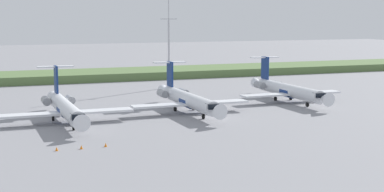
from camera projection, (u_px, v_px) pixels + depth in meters
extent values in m
plane|color=gray|center=(156.00, 96.00, 135.37)|extent=(500.00, 500.00, 0.00)
cube|color=#597542|center=(114.00, 74.00, 173.41)|extent=(320.00, 20.00, 2.26)
cylinder|color=silver|center=(66.00, 109.00, 101.96)|extent=(2.70, 24.00, 2.70)
cone|color=silver|center=(80.00, 122.00, 89.47)|extent=(2.70, 3.00, 2.70)
cone|color=silver|center=(54.00, 98.00, 114.91)|extent=(2.30, 4.00, 2.29)
cube|color=black|center=(78.00, 117.00, 91.16)|extent=(2.02, 1.80, 0.90)
cylinder|color=navy|center=(66.00, 109.00, 101.98)|extent=(2.76, 3.60, 2.76)
cube|color=silver|center=(31.00, 115.00, 99.03)|extent=(11.00, 3.20, 0.36)
cube|color=silver|center=(101.00, 111.00, 103.20)|extent=(11.00, 3.20, 0.36)
cube|color=navy|center=(56.00, 79.00, 111.60)|extent=(0.36, 3.20, 5.20)
cube|color=silver|center=(55.00, 67.00, 111.54)|extent=(6.80, 1.80, 0.24)
cylinder|color=gray|center=(46.00, 101.00, 109.65)|extent=(1.50, 3.40, 1.50)
cylinder|color=gray|center=(70.00, 100.00, 111.24)|extent=(1.50, 3.40, 1.50)
cylinder|color=gray|center=(73.00, 124.00, 95.27)|extent=(0.20, 0.20, 0.65)
cylinder|color=black|center=(74.00, 127.00, 95.35)|extent=(0.30, 0.90, 0.90)
cylinder|color=black|center=(53.00, 118.00, 103.78)|extent=(0.35, 0.90, 0.90)
cylinder|color=black|center=(75.00, 117.00, 105.12)|extent=(0.35, 0.90, 0.90)
cylinder|color=silver|center=(189.00, 100.00, 112.26)|extent=(2.70, 24.00, 2.70)
cone|color=silver|center=(217.00, 111.00, 99.77)|extent=(2.70, 3.00, 2.70)
cone|color=silver|center=(166.00, 91.00, 125.21)|extent=(2.29, 4.00, 2.29)
cube|color=black|center=(212.00, 106.00, 101.46)|extent=(2.03, 1.80, 0.90)
cylinder|color=navy|center=(189.00, 101.00, 112.28)|extent=(2.76, 3.60, 2.76)
cube|color=silver|center=(161.00, 105.00, 109.33)|extent=(11.00, 3.20, 0.36)
cube|color=silver|center=(219.00, 102.00, 113.50)|extent=(11.00, 3.20, 0.36)
cube|color=navy|center=(170.00, 74.00, 121.89)|extent=(0.36, 3.20, 5.20)
cube|color=silver|center=(169.00, 62.00, 121.84)|extent=(6.80, 1.80, 0.24)
cylinder|color=gray|center=(162.00, 93.00, 119.95)|extent=(1.50, 3.40, 1.50)
cylinder|color=gray|center=(183.00, 92.00, 121.54)|extent=(1.50, 3.40, 1.50)
cylinder|color=gray|center=(203.00, 113.00, 105.57)|extent=(0.20, 0.20, 0.65)
cylinder|color=black|center=(203.00, 116.00, 105.65)|extent=(0.30, 0.90, 0.90)
cylinder|color=black|center=(175.00, 109.00, 114.08)|extent=(0.35, 0.90, 0.90)
cylinder|color=black|center=(193.00, 108.00, 115.42)|extent=(0.35, 0.90, 0.90)
cylinder|color=silver|center=(289.00, 90.00, 126.28)|extent=(2.70, 24.00, 2.70)
cone|color=silver|center=(324.00, 99.00, 113.79)|extent=(2.70, 3.00, 2.70)
cone|color=silver|center=(259.00, 83.00, 139.24)|extent=(2.30, 4.00, 2.29)
cube|color=black|center=(319.00, 95.00, 115.49)|extent=(2.02, 1.80, 0.90)
cylinder|color=navy|center=(289.00, 91.00, 126.30)|extent=(2.76, 3.60, 2.76)
cube|color=silver|center=(267.00, 95.00, 123.35)|extent=(11.00, 3.20, 0.36)
cube|color=silver|center=(315.00, 93.00, 127.53)|extent=(11.00, 3.20, 0.36)
cube|color=navy|center=(265.00, 68.00, 135.92)|extent=(0.36, 3.20, 5.20)
cube|color=silver|center=(265.00, 57.00, 135.87)|extent=(6.80, 1.80, 0.24)
cylinder|color=gray|center=(260.00, 85.00, 133.97)|extent=(1.50, 3.40, 1.50)
cylinder|color=gray|center=(277.00, 84.00, 135.56)|extent=(1.50, 3.40, 1.50)
cylinder|color=gray|center=(307.00, 102.00, 119.60)|extent=(0.20, 0.20, 0.65)
cylinder|color=black|center=(307.00, 105.00, 119.67)|extent=(0.30, 0.90, 0.90)
cylinder|color=black|center=(275.00, 99.00, 128.11)|extent=(0.35, 0.90, 0.90)
cylinder|color=black|center=(291.00, 98.00, 129.45)|extent=(0.35, 0.90, 0.90)
cylinder|color=#B2B2B7|center=(169.00, 54.00, 149.83)|extent=(0.50, 0.50, 17.08)
cylinder|color=#B2B2B7|center=(169.00, 2.00, 148.04)|extent=(0.28, 0.28, 9.20)
cube|color=#B2B2B7|center=(169.00, 19.00, 148.61)|extent=(4.40, 0.20, 0.20)
cone|color=orange|center=(57.00, 149.00, 80.89)|extent=(0.44, 0.44, 0.55)
cone|color=orange|center=(81.00, 147.00, 81.99)|extent=(0.44, 0.44, 0.55)
cone|color=orange|center=(106.00, 145.00, 83.44)|extent=(0.44, 0.44, 0.55)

